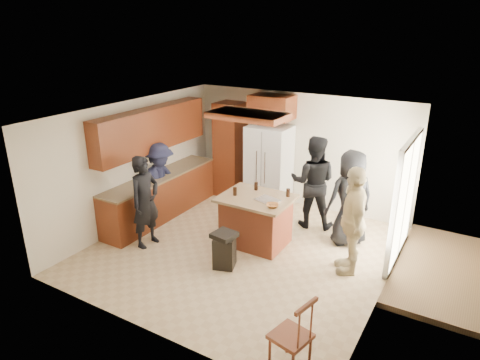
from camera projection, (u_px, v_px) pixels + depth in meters
The scene contains 12 objects.
person_front_left at pixel (145, 202), 7.69m from camera, with size 0.62×0.46×1.71m, color black.
person_behind_left at pixel (313, 182), 8.41m from camera, with size 0.91×0.56×1.87m, color black.
person_behind_right at pixel (350, 198), 7.73m from camera, with size 0.88×0.57×1.80m, color black.
person_side_right at pixel (353, 220), 6.84m from camera, with size 1.07×0.55×1.82m, color tan.
person_counter at pixel (160, 182), 8.72m from camera, with size 1.06×0.49×1.64m, color #191A32.
left_cabinetry at pixel (158, 173), 8.83m from camera, with size 0.64×3.00×2.30m.
back_wall_units at pixel (240, 140), 9.71m from camera, with size 1.80×0.60×2.45m.
refrigerator at pixel (269, 166), 9.43m from camera, with size 0.90×0.76×1.80m.
kitchen_island at pixel (256, 220), 7.86m from camera, with size 1.28×1.03×0.93m.
island_items at pixel (267, 199), 7.54m from camera, with size 1.00×0.74×0.15m.
trash_bin at pixel (224, 249), 7.15m from camera, with size 0.43×0.43×0.63m.
spindle_chair at pixel (292, 337), 4.98m from camera, with size 0.50×0.50×0.99m.
Camera 1 is at (3.45, -5.91, 3.91)m, focal length 32.00 mm.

